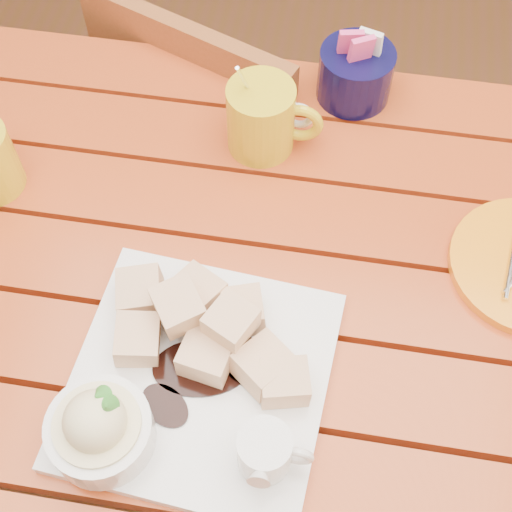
% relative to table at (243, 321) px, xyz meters
% --- Properties ---
extents(ground, '(5.00, 5.00, 0.00)m').
position_rel_table_xyz_m(ground, '(0.00, -0.00, -0.64)').
color(ground, brown).
rests_on(ground, ground).
extents(table, '(1.20, 0.79, 0.75)m').
position_rel_table_xyz_m(table, '(0.00, 0.00, 0.00)').
color(table, '#A53715').
rests_on(table, ground).
extents(dessert_plate, '(0.30, 0.30, 0.11)m').
position_rel_table_xyz_m(dessert_plate, '(-0.04, -0.16, 0.14)').
color(dessert_plate, white).
rests_on(dessert_plate, table).
extents(coffee_mug_right, '(0.13, 0.09, 0.15)m').
position_rel_table_xyz_m(coffee_mug_right, '(-0.01, 0.22, 0.16)').
color(coffee_mug_right, gold).
rests_on(coffee_mug_right, table).
extents(cream_pitcher, '(0.09, 0.08, 0.08)m').
position_rel_table_xyz_m(cream_pitcher, '(-0.00, 0.25, 0.15)').
color(cream_pitcher, white).
rests_on(cream_pitcher, table).
extents(sugar_caddy, '(0.11, 0.11, 0.12)m').
position_rel_table_xyz_m(sugar_caddy, '(0.11, 0.34, 0.15)').
color(sugar_caddy, black).
rests_on(sugar_caddy, table).
extents(chair_far, '(0.49, 0.49, 0.80)m').
position_rel_table_xyz_m(chair_far, '(-0.12, 0.48, -0.19)').
color(chair_far, brown).
rests_on(chair_far, ground).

